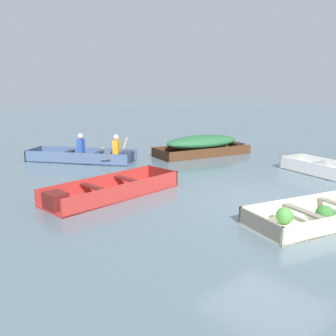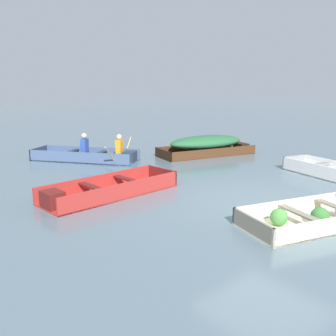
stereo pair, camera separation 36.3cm
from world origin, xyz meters
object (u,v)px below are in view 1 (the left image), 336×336
Objects in this scene: skiff_dark_varnish_near_moored at (203,144)px; rowboat_slate_blue_with_crew at (88,156)px; skiff_white_far_moored at (331,172)px; dinghy_cream_foreground at (326,214)px; skiff_red_mid_moored at (108,191)px.

rowboat_slate_blue_with_crew reaches higher than skiff_dark_varnish_near_moored.
rowboat_slate_blue_with_crew is at bearing 120.56° from skiff_white_far_moored.
dinghy_cream_foreground is 0.87× the size of skiff_dark_varnish_near_moored.
dinghy_cream_foreground is 3.78m from skiff_white_far_moored.
rowboat_slate_blue_with_crew reaches higher than skiff_red_mid_moored.
skiff_red_mid_moored is 1.17× the size of skiff_white_far_moored.
skiff_red_mid_moored is at bearing -159.53° from skiff_dark_varnish_near_moored.
skiff_dark_varnish_near_moored is at bearing 61.12° from dinghy_cream_foreground.
dinghy_cream_foreground is 0.92× the size of rowboat_slate_blue_with_crew.
skiff_white_far_moored is 7.54m from rowboat_slate_blue_with_crew.
skiff_red_mid_moored is (-5.55, -2.07, -0.27)m from skiff_dark_varnish_near_moored.
skiff_dark_varnish_near_moored is 1.30× the size of skiff_white_far_moored.
dinghy_cream_foreground is 7.04m from skiff_dark_varnish_near_moored.
skiff_dark_varnish_near_moored is 4.16m from rowboat_slate_blue_with_crew.
dinghy_cream_foreground is at bearing -118.88° from skiff_dark_varnish_near_moored.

